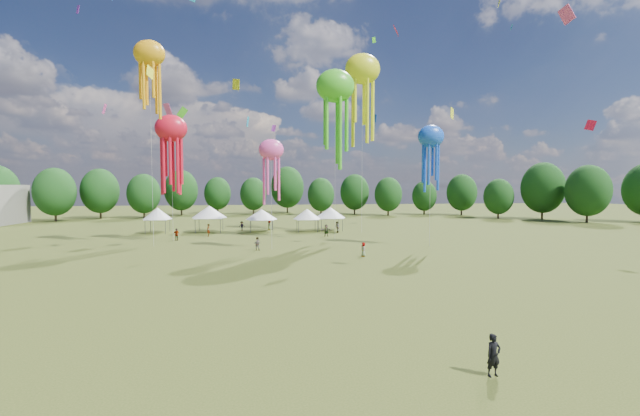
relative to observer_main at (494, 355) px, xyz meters
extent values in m
plane|color=#384416|center=(-7.29, 1.62, -0.87)|extent=(300.00, 300.00, 0.00)
imported|color=black|center=(0.00, 0.00, 0.00)|extent=(0.68, 0.50, 1.74)
imported|color=gray|center=(-10.03, 33.58, -0.07)|extent=(0.90, 0.78, 1.60)
imported|color=gray|center=(-8.23, 56.04, 0.00)|extent=(0.68, 0.93, 1.74)
imported|color=gray|center=(2.82, 50.02, 0.07)|extent=(0.80, 0.98, 1.88)
imported|color=gray|center=(-13.00, 55.81, -0.07)|extent=(1.06, 0.64, 1.59)
imported|color=gray|center=(-21.56, 44.11, -0.01)|extent=(1.08, 0.64, 1.72)
imported|color=gray|center=(0.36, 45.83, 0.04)|extent=(1.74, 0.74, 1.82)
imported|color=gray|center=(-17.69, 48.15, 0.09)|extent=(0.48, 0.71, 1.92)
imported|color=gray|center=(1.65, 27.79, -0.10)|extent=(0.55, 0.79, 1.54)
cylinder|color=#47474C|center=(-28.12, 52.38, 0.23)|extent=(0.08, 0.08, 2.21)
cylinder|color=#47474C|center=(-28.12, 55.51, 0.23)|extent=(0.08, 0.08, 2.21)
cylinder|color=#47474C|center=(-24.99, 52.38, 0.23)|extent=(0.08, 0.08, 2.21)
cylinder|color=#47474C|center=(-24.99, 55.51, 0.23)|extent=(0.08, 0.08, 2.21)
cube|color=white|center=(-26.55, 53.94, 1.39)|extent=(3.53, 3.53, 0.10)
cone|color=white|center=(-26.55, 53.94, 2.38)|extent=(4.59, 4.59, 1.89)
cylinder|color=#47474C|center=(-20.28, 52.11, 0.30)|extent=(0.08, 0.08, 2.34)
cylinder|color=#47474C|center=(-20.28, 56.12, 0.30)|extent=(0.08, 0.08, 2.34)
cylinder|color=#47474C|center=(-16.27, 52.11, 0.30)|extent=(0.08, 0.08, 2.34)
cylinder|color=#47474C|center=(-16.27, 56.12, 0.30)|extent=(0.08, 0.08, 2.34)
cube|color=white|center=(-18.28, 54.12, 1.52)|extent=(4.40, 4.40, 0.10)
cone|color=white|center=(-18.28, 54.12, 2.58)|extent=(5.72, 5.72, 2.01)
cylinder|color=#47474C|center=(-11.44, 51.87, 0.13)|extent=(0.08, 0.08, 2.00)
cylinder|color=#47474C|center=(-11.44, 55.60, 0.13)|extent=(0.08, 0.08, 2.00)
cylinder|color=#47474C|center=(-7.72, 51.87, 0.13)|extent=(0.08, 0.08, 2.00)
cylinder|color=#47474C|center=(-7.72, 55.60, 0.13)|extent=(0.08, 0.08, 2.00)
cube|color=white|center=(-9.58, 53.74, 1.18)|extent=(4.13, 4.13, 0.10)
cone|color=white|center=(-9.58, 53.74, 2.09)|extent=(5.36, 5.36, 1.71)
cylinder|color=#47474C|center=(-3.48, 51.33, 0.15)|extent=(0.08, 0.08, 2.03)
cylinder|color=#47474C|center=(-3.48, 54.55, 0.15)|extent=(0.08, 0.08, 2.03)
cylinder|color=#47474C|center=(-0.26, 51.33, 0.15)|extent=(0.08, 0.08, 2.03)
cylinder|color=#47474C|center=(-0.26, 54.55, 0.15)|extent=(0.08, 0.08, 2.03)
cube|color=white|center=(-1.87, 52.94, 1.22)|extent=(3.62, 3.62, 0.10)
cone|color=white|center=(-1.87, 52.94, 2.14)|extent=(4.71, 4.71, 1.74)
cylinder|color=#47474C|center=(0.50, 51.94, 0.20)|extent=(0.08, 0.08, 2.14)
cylinder|color=#47474C|center=(0.50, 55.58, 0.20)|extent=(0.08, 0.08, 2.14)
cylinder|color=#47474C|center=(4.14, 51.94, 0.20)|extent=(0.08, 0.08, 2.14)
cylinder|color=#47474C|center=(4.14, 55.58, 0.20)|extent=(0.08, 0.08, 2.14)
cube|color=white|center=(2.32, 53.76, 1.32)|extent=(4.04, 4.04, 0.10)
cone|color=white|center=(2.32, 53.76, 2.28)|extent=(5.26, 5.26, 1.83)
ellipsoid|color=red|center=(-21.78, 43.09, 14.84)|extent=(4.36, 3.05, 3.70)
cylinder|color=beige|center=(-21.78, 43.09, 6.98)|extent=(0.03, 0.03, 15.71)
ellipsoid|color=#45CE21|center=(0.98, 41.78, 21.06)|extent=(5.50, 3.85, 4.68)
cylinder|color=beige|center=(0.98, 41.78, 10.10)|extent=(0.03, 0.03, 21.93)
ellipsoid|color=blue|center=(11.96, 33.94, 13.20)|extent=(3.39, 2.38, 2.88)
cylinder|color=beige|center=(11.96, 33.94, 6.17)|extent=(0.03, 0.03, 14.07)
ellipsoid|color=#FEA70F|center=(-23.23, 38.58, 23.45)|extent=(3.83, 2.68, 3.26)
cylinder|color=beige|center=(-23.23, 38.58, 11.29)|extent=(0.03, 0.03, 24.32)
ellipsoid|color=#FF4BA7|center=(-8.25, 34.45, 11.30)|extent=(3.04, 2.13, 2.58)
cylinder|color=beige|center=(-8.25, 34.45, 5.22)|extent=(0.03, 0.03, 12.17)
ellipsoid|color=#F0F519|center=(6.86, 49.41, 25.87)|extent=(5.77, 4.04, 4.91)
cylinder|color=beige|center=(6.86, 49.41, 12.50)|extent=(0.03, 0.03, 26.73)
cube|color=#F0F519|center=(-14.23, 63.46, 26.14)|extent=(1.48, 1.18, 2.20)
cube|color=#45CE21|center=(10.05, 54.22, 32.32)|extent=(0.89, 0.55, 1.12)
cube|color=#1793C4|center=(-11.31, 42.14, 15.82)|extent=(0.38, 1.09, 1.44)
cube|color=#FF4BA7|center=(13.90, 13.62, 20.00)|extent=(0.74, 1.12, 1.37)
cube|color=#FF4BA7|center=(-25.92, 59.92, 20.45)|extent=(1.80, 1.87, 2.06)
cube|color=#A731DA|center=(-30.19, 35.68, 27.15)|extent=(0.72, 0.76, 1.15)
cube|color=red|center=(12.79, 50.57, 32.70)|extent=(1.25, 1.68, 1.70)
cube|color=#F0F519|center=(25.23, 55.21, 20.26)|extent=(1.30, 1.41, 2.24)
cube|color=blue|center=(11.52, 58.34, 19.53)|extent=(0.35, 1.37, 1.64)
cube|color=#1793C4|center=(23.53, 35.24, 27.95)|extent=(0.30, 0.71, 0.81)
cube|color=#FF4BA7|center=(-37.31, 62.18, 20.69)|extent=(0.72, 1.43, 1.82)
cube|color=#A731DA|center=(-7.54, 49.34, 16.03)|extent=(0.85, 0.85, 1.02)
cube|color=red|center=(33.23, 32.43, 14.85)|extent=(1.26, 0.76, 1.58)
cube|color=#F0F519|center=(-21.32, 31.43, 19.22)|extent=(0.48, 1.37, 1.58)
cube|color=#45CE21|center=(-21.33, 48.80, 18.04)|extent=(1.56, 0.99, 1.77)
cylinder|color=#38281C|center=(-54.46, 79.81, 0.81)|extent=(0.44, 0.44, 3.36)
ellipsoid|color=#173F15|center=(-54.46, 79.81, 5.64)|extent=(8.40, 8.40, 10.51)
cylinder|color=#38281C|center=(-47.97, 87.12, 0.84)|extent=(0.44, 0.44, 3.41)
ellipsoid|color=#173F15|center=(-47.97, 87.12, 5.74)|extent=(8.53, 8.53, 10.66)
cylinder|color=#38281C|center=(-37.88, 86.65, 0.66)|extent=(0.44, 0.44, 3.07)
ellipsoid|color=#173F15|center=(-37.88, 86.65, 5.07)|extent=(7.66, 7.66, 9.58)
cylinder|color=#38281C|center=(-30.80, 94.96, 0.85)|extent=(0.44, 0.44, 3.43)
ellipsoid|color=#173F15|center=(-30.80, 94.96, 5.78)|extent=(8.58, 8.58, 10.73)
cylinder|color=#38281C|center=(-22.05, 100.58, 0.60)|extent=(0.44, 0.44, 2.95)
ellipsoid|color=#173F15|center=(-22.05, 100.58, 4.84)|extent=(7.37, 7.37, 9.21)
cylinder|color=#38281C|center=(-11.98, 96.68, 0.58)|extent=(0.44, 0.44, 2.89)
ellipsoid|color=#173F15|center=(-11.98, 96.68, 4.74)|extent=(7.23, 7.23, 9.04)
cylinder|color=#38281C|center=(-2.37, 101.11, 1.05)|extent=(0.44, 0.44, 3.84)
ellipsoid|color=#173F15|center=(-2.37, 101.11, 6.57)|extent=(9.60, 9.60, 11.99)
cylinder|color=#38281C|center=(5.90, 90.06, 0.55)|extent=(0.44, 0.44, 2.84)
ellipsoid|color=#173F15|center=(5.90, 90.06, 4.64)|extent=(7.11, 7.11, 8.89)
cylinder|color=#38281C|center=(15.64, 92.66, 0.71)|extent=(0.44, 0.44, 3.16)
ellipsoid|color=#173F15|center=(15.64, 92.66, 5.26)|extent=(7.91, 7.91, 9.88)
cylinder|color=#38281C|center=(23.41, 86.91, 0.57)|extent=(0.44, 0.44, 2.88)
ellipsoid|color=#173F15|center=(23.41, 86.91, 4.72)|extent=(7.21, 7.21, 9.01)
cylinder|color=#38281C|center=(34.23, 88.87, 0.45)|extent=(0.44, 0.44, 2.63)
ellipsoid|color=#173F15|center=(34.23, 88.87, 4.22)|extent=(6.57, 6.57, 8.22)
cylinder|color=#38281C|center=(43.23, 85.35, 0.69)|extent=(0.44, 0.44, 3.13)
ellipsoid|color=#173F15|center=(43.23, 85.35, 5.19)|extent=(7.81, 7.81, 9.77)
cylinder|color=#38281C|center=(46.35, 73.44, 0.49)|extent=(0.44, 0.44, 2.72)
ellipsoid|color=#173F15|center=(46.35, 73.44, 4.40)|extent=(6.80, 6.80, 8.50)
cylinder|color=#38281C|center=(55.68, 70.54, 1.04)|extent=(0.44, 0.44, 3.81)
ellipsoid|color=#173F15|center=(55.68, 70.54, 6.51)|extent=(9.52, 9.52, 11.90)
cylinder|color=#38281C|center=(59.29, 61.42, 0.89)|extent=(0.44, 0.44, 3.51)
ellipsoid|color=#173F15|center=(59.29, 61.42, 5.93)|extent=(8.78, 8.78, 10.97)
camera|label=1|loc=(-9.22, -14.70, 6.87)|focal=22.39mm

